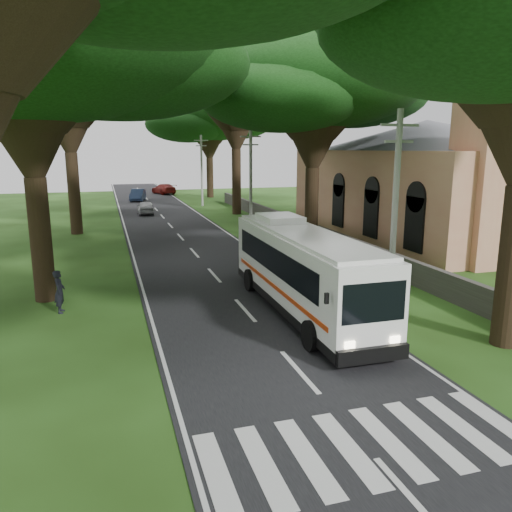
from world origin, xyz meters
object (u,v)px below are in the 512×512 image
pole_near (395,211)px  pedestrian (60,292)px  pole_mid (251,180)px  distant_car_a (145,208)px  church (426,171)px  distant_car_b (138,195)px  distant_car_c (164,189)px  pole_far (202,169)px  coach_bus (302,269)px

pole_near → pedestrian: (-12.74, 3.98, -3.30)m
pole_mid → distant_car_a: 16.29m
church → distant_car_a: (-19.26, 18.79, -4.22)m
distant_car_b → church: bearing=-48.1°
distant_car_c → pole_far: bearing=80.8°
pole_near → coach_bus: (-3.33, 1.22, -2.38)m
pole_near → pole_far: bearing=90.0°
distant_car_a → church: bearing=136.9°
pole_mid → pedestrian: (-12.74, -16.02, -3.30)m
pole_mid → coach_bus: 19.22m
pole_mid → pole_far: 20.00m
pole_far → distant_car_a: bearing=-140.6°
church → pedestrian: size_ratio=13.64×
coach_bus → distant_car_b: 46.74m
coach_bus → distant_car_b: bearing=94.6°
distant_car_a → pedestrian: bearing=80.3°
distant_car_c → pedestrian: (-10.24, -52.59, 0.12)m
pole_near → distant_car_a: 35.19m
pole_far → coach_bus: (-3.33, -38.78, -2.38)m
pole_far → distant_car_b: bearing=130.9°
pole_mid → distant_car_b: (-6.77, 27.82, -3.41)m
pedestrian → church: bearing=-61.8°
church → pole_far: size_ratio=3.00×
coach_bus → distant_car_a: coach_bus is taller
pole_near → distant_car_c: pole_near is taller
distant_car_b → coach_bus: bearing=-74.5°
pole_mid → pedestrian: bearing=-128.5°
church → pedestrian: church is taller
pole_near → pole_mid: same height
church → coach_bus: (-15.69, -14.33, -3.11)m
pole_near → pole_mid: bearing=90.0°
pole_mid → pedestrian: pole_mid is taller
pole_near → pedestrian: size_ratio=4.55×
distant_car_b → distant_car_c: size_ratio=0.89×
church → distant_car_a: bearing=135.7°
pole_far → pedestrian: 38.35m
pole_mid → distant_car_c: pole_mid is taller
pole_mid → distant_car_a: pole_mid is taller
distant_car_a → distant_car_c: (4.40, 22.23, 0.07)m
coach_bus → distant_car_b: (-3.44, 46.60, -1.04)m
distant_car_a → pedestrian: size_ratio=2.19×
pole_mid → coach_bus: bearing=-100.0°
church → pole_mid: (-12.36, 4.45, -0.73)m
pole_near → coach_bus: 4.27m
pole_near → distant_car_c: (-2.50, 56.57, -3.42)m
pole_far → pole_mid: bearing=-90.0°
distant_car_a → pole_mid: bearing=116.9°
pole_near → pole_far: (0.00, 40.00, 0.00)m
pole_far → distant_car_c: bearing=98.6°
pole_far → pedestrian: bearing=-109.5°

